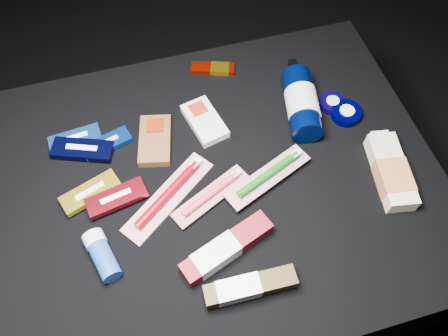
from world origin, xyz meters
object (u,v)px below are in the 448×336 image
object	(u,v)px
deodorant_stick	(102,255)
bodywash_bottle	(391,173)
toothpaste_carton_red	(223,251)
lotion_bottle	(301,103)

from	to	relation	value
deodorant_stick	bodywash_bottle	bearing A→B (deg)	-14.25
toothpaste_carton_red	bodywash_bottle	bearing A→B (deg)	-9.79
deodorant_stick	toothpaste_carton_red	distance (m)	0.24
bodywash_bottle	deodorant_stick	bearing A→B (deg)	-168.96
bodywash_bottle	toothpaste_carton_red	size ratio (longest dim) A/B	0.97
lotion_bottle	deodorant_stick	distance (m)	0.56
deodorant_stick	toothpaste_carton_red	world-z (taller)	deodorant_stick
bodywash_bottle	lotion_bottle	bearing A→B (deg)	129.50
bodywash_bottle	toothpaste_carton_red	distance (m)	0.41
deodorant_stick	toothpaste_carton_red	bearing A→B (deg)	-29.25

